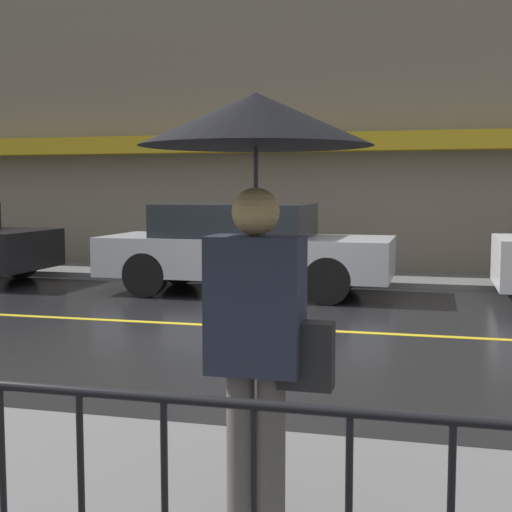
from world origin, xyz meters
TOP-DOWN VIEW (x-y plane):
  - ground_plane at (0.00, 0.00)m, footprint 80.00×80.00m
  - sidewalk_near at (0.00, -5.22)m, footprint 28.00×2.65m
  - sidewalk_far at (0.00, 4.79)m, footprint 28.00×1.78m
  - lane_marking at (0.00, 0.00)m, footprint 25.20×0.12m
  - building_storefront at (0.00, 5.80)m, footprint 28.00×0.85m
  - pedestrian at (1.42, -5.34)m, footprint 1.03×1.03m
  - car_silver at (-0.86, 2.76)m, footprint 4.68×1.79m

SIDE VIEW (x-z plane):
  - ground_plane at x=0.00m, z-range 0.00..0.00m
  - lane_marking at x=0.00m, z-range 0.00..0.01m
  - sidewalk_near at x=0.00m, z-range 0.00..0.10m
  - sidewalk_far at x=0.00m, z-range 0.00..0.10m
  - car_silver at x=-0.86m, z-range 0.03..1.49m
  - pedestrian at x=1.42m, z-range 0.70..2.72m
  - building_storefront at x=0.00m, z-range -0.03..6.30m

